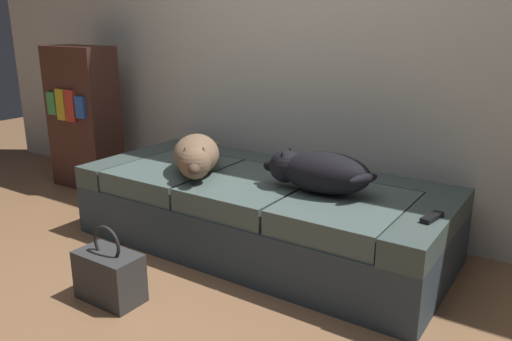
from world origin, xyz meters
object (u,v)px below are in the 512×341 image
at_px(dog_tan, 196,155).
at_px(tv_remote, 432,217).
at_px(couch, 261,212).
at_px(dog_dark, 318,172).
at_px(handbag, 110,275).
at_px(bookshelf, 84,118).

xyz_separation_m(dog_tan, tv_remote, (1.34, 0.03, -0.10)).
xyz_separation_m(couch, tv_remote, (0.99, -0.12, 0.23)).
relative_size(dog_tan, tv_remote, 3.81).
bearing_deg(tv_remote, dog_dark, -175.66).
height_order(couch, dog_tan, dog_tan).
height_order(dog_tan, tv_remote, dog_tan).
bearing_deg(handbag, dog_tan, 96.41).
height_order(dog_tan, dog_dark, dog_tan).
bearing_deg(dog_dark, couch, 172.32).
height_order(dog_dark, bookshelf, bookshelf).
bearing_deg(dog_tan, dog_dark, 7.50).
relative_size(couch, dog_dark, 3.36).
bearing_deg(couch, tv_remote, -6.69).
height_order(dog_dark, handbag, dog_dark).
relative_size(tv_remote, bookshelf, 0.14).
bearing_deg(tv_remote, handbag, -137.50).
height_order(dog_tan, bookshelf, bookshelf).
relative_size(couch, dog_tan, 3.72).
xyz_separation_m(couch, handbag, (-0.26, -0.91, -0.09)).
xyz_separation_m(tv_remote, handbag, (-1.26, -0.79, -0.31)).
relative_size(dog_dark, bookshelf, 0.58).
distance_m(couch, bookshelf, 1.82).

